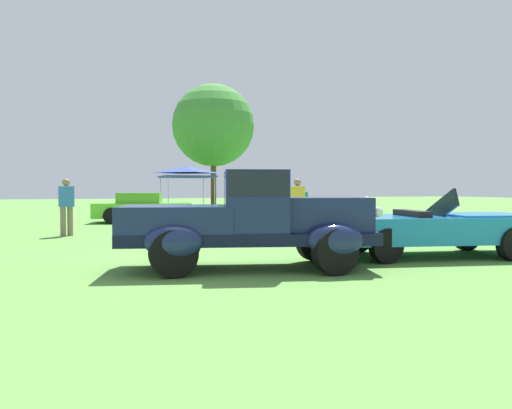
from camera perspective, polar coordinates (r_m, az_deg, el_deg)
name	(u,v)px	position (r m, az deg, el deg)	size (l,w,h in m)	color
ground_plane	(205,267)	(8.55, -6.16, -7.47)	(120.00, 120.00, 0.00)	#568C3D
feature_pickup_truck	(250,219)	(8.22, -0.71, -1.76)	(4.55, 2.66, 1.70)	black
neighbor_convertible	(435,228)	(10.46, 20.72, -2.67)	(4.48, 2.57, 1.40)	#1E7AB7
show_car_lime	(143,208)	(20.14, -13.43, -0.39)	(4.19, 2.59, 1.22)	#60C62D
show_car_teal	(288,204)	(23.81, 3.85, 0.00)	(4.10, 2.56, 1.22)	teal
spectator_near_truck	(297,205)	(14.08, 5.00, -0.04)	(0.37, 0.46, 1.69)	#383838
spectator_by_row	(277,201)	(18.48, 2.48, 0.43)	(0.46, 0.44, 1.69)	#7F7056
spectator_far_side	(66,205)	(15.03, -21.81, -0.05)	(0.44, 0.33, 1.69)	#7F7056
canopy_tent_left_field	(187,171)	(28.57, -8.32, 3.97)	(2.98, 2.98, 2.71)	#B7B7BC
treeline_center	(213,126)	(38.64, -5.15, 9.41)	(6.56, 6.56, 9.73)	brown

